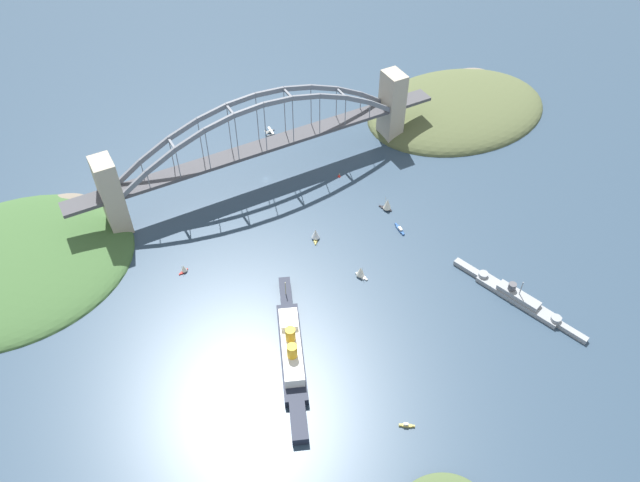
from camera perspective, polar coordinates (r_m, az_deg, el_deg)
ground_plane at (r=442.23m, az=-5.00°, el=5.73°), size 1400.00×1400.00×0.00m
harbor_arch_bridge at (r=424.41m, az=-5.25°, el=8.76°), size 267.74×17.97×65.85m
headland_west_shore at (r=522.97m, az=12.41°, el=11.74°), size 152.61×112.36×27.00m
headland_east_shore at (r=424.30m, az=-26.17°, el=-1.90°), size 147.58×128.89×18.92m
ocean_liner at (r=334.89m, az=-2.63°, el=-9.94°), size 45.50×98.51×19.60m
naval_cruiser at (r=377.86m, az=17.60°, el=-4.92°), size 29.96×83.85×16.03m
seaplane_taxiing_near_bridge at (r=483.18m, az=-4.60°, el=9.95°), size 7.41×10.45×4.96m
small_boat_0 at (r=415.31m, az=6.19°, el=3.39°), size 7.08×9.04×10.36m
small_boat_1 at (r=319.72m, az=7.93°, el=-16.39°), size 7.00×5.11×2.62m
small_boat_2 at (r=371.90m, az=3.74°, el=-2.81°), size 6.09×8.55×8.92m
small_boat_3 at (r=383.49m, az=-12.39°, el=-2.47°), size 6.45×4.57×6.07m
small_boat_4 at (r=393.17m, az=-0.41°, el=0.66°), size 7.03×8.87×9.00m
small_boat_5 at (r=404.38m, az=7.32°, el=1.09°), size 2.91×11.51×2.33m
channel_marker_buoy at (r=441.62m, az=1.77°, el=6.03°), size 2.20×2.20×2.75m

